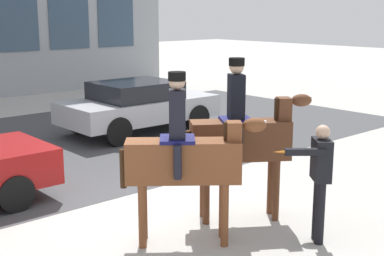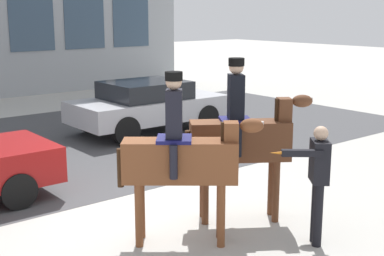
% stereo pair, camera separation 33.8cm
% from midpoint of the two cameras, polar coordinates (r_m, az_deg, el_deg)
% --- Properties ---
extents(ground_plane, '(80.00, 80.00, 0.00)m').
position_cam_midpoint_polar(ground_plane, '(9.38, -5.83, -7.86)').
color(ground_plane, '#B2AFA8').
extents(road_surface, '(20.45, 8.50, 0.01)m').
position_cam_midpoint_polar(road_surface, '(13.38, -17.74, -2.22)').
color(road_surface, '#444447').
rests_on(road_surface, ground_plane).
extents(mounted_horse_lead, '(1.70, 1.47, 2.44)m').
position_cam_midpoint_polar(mounted_horse_lead, '(7.39, -2.00, -3.07)').
color(mounted_horse_lead, brown).
rests_on(mounted_horse_lead, ground_plane).
extents(mounted_horse_companion, '(1.74, 1.31, 2.55)m').
position_cam_midpoint_polar(mounted_horse_companion, '(8.26, 4.25, -0.86)').
color(mounted_horse_companion, '#59331E').
rests_on(mounted_horse_companion, ground_plane).
extents(pedestrian_bystander, '(0.89, 0.57, 1.71)m').
position_cam_midpoint_polar(pedestrian_bystander, '(7.64, 12.24, -4.83)').
color(pedestrian_bystander, black).
rests_on(pedestrian_bystander, ground_plane).
extents(street_car_far_lane, '(4.19, 2.06, 1.40)m').
position_cam_midpoint_polar(street_car_far_lane, '(14.54, -6.43, 2.45)').
color(street_car_far_lane, '#B7B7BC').
rests_on(street_car_far_lane, ground_plane).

